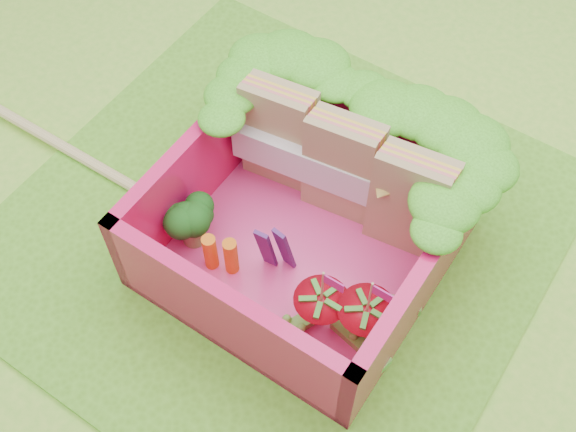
# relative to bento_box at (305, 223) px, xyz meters

# --- Properties ---
(ground) EXTENTS (14.00, 14.00, 0.00)m
(ground) POSITION_rel_bento_box_xyz_m (-0.20, 0.04, -0.31)
(ground) COLOR #79CB39
(ground) RESTS_ON ground
(placemat) EXTENTS (2.60, 2.60, 0.03)m
(placemat) POSITION_rel_bento_box_xyz_m (-0.20, 0.04, -0.29)
(placemat) COLOR #5BA926
(placemat) RESTS_ON ground
(bento_floor) EXTENTS (1.30, 1.30, 0.05)m
(bento_floor) POSITION_rel_bento_box_xyz_m (0.00, -0.00, -0.25)
(bento_floor) COLOR #E63A87
(bento_floor) RESTS_ON placemat
(bento_box) EXTENTS (1.30, 1.30, 0.55)m
(bento_box) POSITION_rel_bento_box_xyz_m (0.00, 0.00, 0.00)
(bento_box) COLOR #E21355
(bento_box) RESTS_ON placemat
(lettuce_ruffle) EXTENTS (1.43, 0.77, 0.11)m
(lettuce_ruffle) POSITION_rel_bento_box_xyz_m (0.00, 0.47, 0.33)
(lettuce_ruffle) COLOR #398F1A
(lettuce_ruffle) RESTS_ON bento_box
(sandwich_stack) EXTENTS (1.14, 0.32, 0.63)m
(sandwich_stack) POSITION_rel_bento_box_xyz_m (0.01, 0.33, 0.08)
(sandwich_stack) COLOR tan
(sandwich_stack) RESTS_ON bento_floor
(broccoli) EXTENTS (0.32, 0.32, 0.25)m
(broccoli) POSITION_rel_bento_box_xyz_m (-0.49, -0.27, -0.05)
(broccoli) COLOR #73A24E
(broccoli) RESTS_ON bento_floor
(carrot_sticks) EXTENTS (0.17, 0.10, 0.23)m
(carrot_sticks) POSITION_rel_bento_box_xyz_m (-0.28, -0.31, -0.11)
(carrot_sticks) COLOR orange
(carrot_sticks) RESTS_ON bento_floor
(purple_wedges) EXTENTS (0.14, 0.08, 0.38)m
(purple_wedges) POSITION_rel_bento_box_xyz_m (-0.05, -0.18, -0.04)
(purple_wedges) COLOR #481957
(purple_wedges) RESTS_ON bento_floor
(strawberry_left) EXTENTS (0.25, 0.25, 0.49)m
(strawberry_left) POSITION_rel_bento_box_xyz_m (0.29, -0.31, -0.09)
(strawberry_left) COLOR #B50B26
(strawberry_left) RESTS_ON bento_floor
(strawberry_right) EXTENTS (0.26, 0.26, 0.50)m
(strawberry_right) POSITION_rel_bento_box_xyz_m (0.48, -0.25, -0.09)
(strawberry_right) COLOR #B50B26
(strawberry_right) RESTS_ON bento_floor
(snap_peas) EXTENTS (0.56, 0.61, 0.05)m
(snap_peas) POSITION_rel_bento_box_xyz_m (0.40, -0.25, -0.20)
(snap_peas) COLOR #54C63E
(snap_peas) RESTS_ON bento_floor
(chopsticks) EXTENTS (2.14, 0.09, 0.05)m
(chopsticks) POSITION_rel_bento_box_xyz_m (-1.19, -0.18, -0.25)
(chopsticks) COLOR tan
(chopsticks) RESTS_ON placemat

